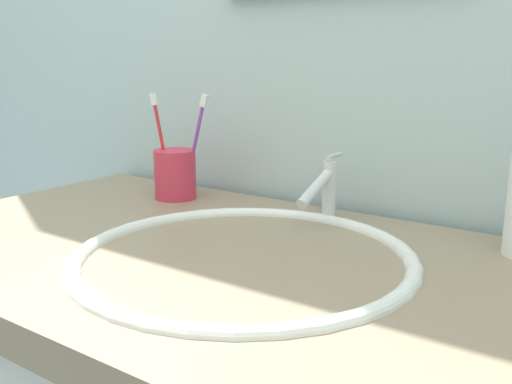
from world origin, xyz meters
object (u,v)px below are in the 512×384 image
at_px(faucet, 325,188).
at_px(toothbrush_red, 161,138).
at_px(toothbrush_cup, 175,174).
at_px(toothbrush_purple, 196,140).

relative_size(faucet, toothbrush_red, 0.68).
bearing_deg(toothbrush_red, toothbrush_cup, 19.97).
relative_size(toothbrush_red, toothbrush_purple, 1.00).
xyz_separation_m(toothbrush_red, toothbrush_purple, (0.07, 0.03, -0.00)).
height_order(toothbrush_red, toothbrush_purple, toothbrush_red).
bearing_deg(toothbrush_cup, toothbrush_purple, 22.44).
relative_size(faucet, toothbrush_purple, 0.69).
bearing_deg(toothbrush_cup, toothbrush_red, -160.03).
distance_m(toothbrush_cup, toothbrush_purple, 0.08).
bearing_deg(toothbrush_red, faucet, 5.91).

